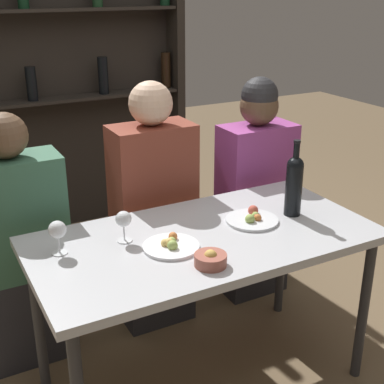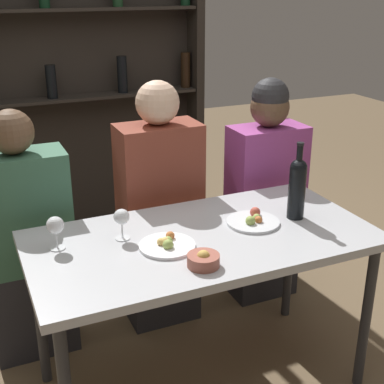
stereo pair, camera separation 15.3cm
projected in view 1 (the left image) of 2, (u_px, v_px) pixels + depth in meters
ground_plane at (203, 380)px, 2.41m from camera, size 10.00×10.00×0.00m
dining_table at (204, 250)px, 2.17m from camera, size 1.39×0.70×0.73m
wine_rack_wall at (64, 60)px, 3.52m from camera, size 1.65×0.21×2.33m
wine_bottle at (294, 183)px, 2.28m from camera, size 0.07×0.07×0.34m
wine_glass_0 at (124, 220)px, 2.06m from camera, size 0.06×0.06×0.13m
wine_glass_1 at (57, 231)px, 1.97m from camera, size 0.07×0.07×0.13m
food_plate_0 at (252, 219)px, 2.27m from camera, size 0.22×0.22×0.05m
food_plate_1 at (171, 245)px, 2.04m from camera, size 0.22×0.22×0.04m
snack_bowl at (211, 259)px, 1.91m from camera, size 0.12×0.12×0.06m
seated_person_left at (20, 252)px, 2.38m from camera, size 0.42×0.22×1.19m
seated_person_center at (154, 215)px, 2.65m from camera, size 0.40×0.22×1.26m
seated_person_right at (255, 194)px, 2.92m from camera, size 0.40×0.22×1.23m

